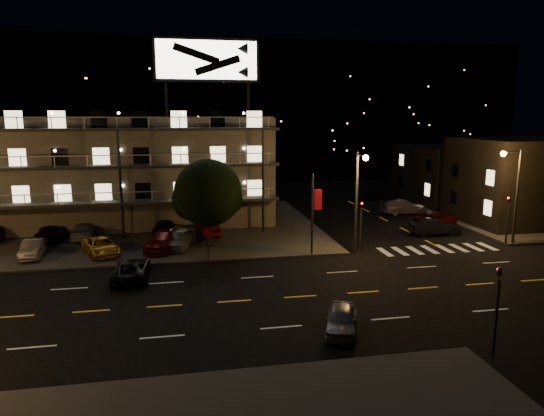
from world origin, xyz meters
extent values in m
plane|color=black|center=(0.00, 0.00, 0.00)|extent=(140.00, 140.00, 0.00)
cube|color=#3D3D3B|center=(-14.00, 20.00, 0.07)|extent=(44.00, 24.00, 0.15)
cube|color=#3D3D3B|center=(30.00, 20.00, 0.07)|extent=(16.00, 24.00, 0.15)
cube|color=#9C9A88|center=(-10.00, 24.00, 5.00)|extent=(28.00, 12.00, 10.00)
cube|color=#9C9A88|center=(-10.00, 24.00, 10.25)|extent=(28.00, 12.00, 0.50)
cube|color=#3D3D3B|center=(-10.00, 17.10, 3.15)|extent=(28.00, 1.80, 0.25)
cube|color=#3D3D3B|center=(-10.00, 17.10, 6.35)|extent=(28.00, 1.80, 0.25)
cube|color=#3D3D3B|center=(-10.00, 17.10, 9.55)|extent=(28.00, 1.80, 0.25)
cylinder|color=black|center=(-6.00, 22.00, 12.25)|extent=(0.36, 0.36, 3.50)
cylinder|color=black|center=(2.00, 22.00, 12.25)|extent=(0.36, 0.36, 3.50)
cube|color=black|center=(-2.00, 22.00, 16.00)|extent=(10.20, 0.50, 4.20)
cube|color=white|center=(-2.00, 21.70, 16.00)|extent=(9.60, 0.06, 3.60)
cube|color=black|center=(30.00, 16.00, 4.25)|extent=(14.00, 10.00, 8.50)
cube|color=black|center=(30.00, 28.00, 3.50)|extent=(14.00, 12.00, 7.00)
cube|color=black|center=(0.00, 70.00, 12.00)|extent=(120.00, 20.00, 24.00)
cylinder|color=#2D2D30|center=(8.50, 8.30, 4.00)|extent=(0.20, 0.20, 8.00)
cylinder|color=#2D2D30|center=(8.50, 7.50, 7.80)|extent=(0.12, 1.80, 0.12)
sphere|color=#EF983B|center=(8.50, 6.70, 7.70)|extent=(0.44, 0.44, 0.44)
cylinder|color=#2D2D30|center=(22.50, 8.30, 4.00)|extent=(0.20, 0.20, 8.00)
cylinder|color=#2D2D30|center=(21.70, 8.30, 7.80)|extent=(1.80, 0.12, 0.12)
sphere|color=#EF983B|center=(20.90, 8.30, 7.70)|extent=(0.44, 0.44, 0.44)
cylinder|color=#2D2D30|center=(9.00, 8.50, 1.80)|extent=(0.14, 0.14, 3.60)
imported|color=black|center=(9.00, 8.50, 4.10)|extent=(0.20, 0.16, 1.00)
sphere|color=#FF0C0C|center=(9.00, 8.38, 4.00)|extent=(0.14, 0.14, 0.14)
cylinder|color=#2D2D30|center=(9.00, -8.50, 1.80)|extent=(0.14, 0.14, 3.60)
imported|color=black|center=(9.00, -8.50, 4.10)|extent=(0.20, 0.16, 1.00)
sphere|color=#FF0C0C|center=(9.00, -8.38, 4.00)|extent=(0.14, 0.14, 0.14)
cylinder|color=#2D2D30|center=(22.00, 8.50, 1.80)|extent=(0.14, 0.14, 3.60)
imported|color=black|center=(22.00, 8.50, 4.10)|extent=(0.16, 0.20, 1.00)
sphere|color=#FF0C0C|center=(21.88, 8.50, 4.00)|extent=(0.14, 0.14, 0.14)
cylinder|color=#2D2D30|center=(5.00, 8.40, 3.20)|extent=(0.16, 0.16, 6.40)
cube|color=#A50B1F|center=(5.45, 8.40, 4.40)|extent=(0.60, 0.04, 1.60)
cylinder|color=#2D2D30|center=(-3.00, 8.60, 1.10)|extent=(0.08, 0.08, 2.20)
cylinder|color=#A50B1F|center=(-3.00, 8.55, 2.15)|extent=(0.91, 0.04, 0.91)
cylinder|color=black|center=(-2.72, 12.17, 1.42)|extent=(0.53, 0.53, 2.54)
sphere|color=black|center=(-2.72, 12.17, 4.59)|extent=(5.50, 5.50, 5.50)
sphere|color=black|center=(-3.99, 12.59, 3.95)|extent=(3.38, 3.38, 3.38)
sphere|color=black|center=(-1.56, 11.74, 4.17)|extent=(3.17, 3.17, 3.17)
imported|color=gray|center=(-16.10, 11.42, 0.80)|extent=(1.60, 4.02, 1.30)
imported|color=#C39512|center=(-11.13, 11.21, 0.80)|extent=(3.71, 5.11, 1.29)
imported|color=#510B0E|center=(-6.35, 11.88, 0.91)|extent=(3.49, 5.60, 1.51)
imported|color=gray|center=(-5.15, 11.99, 0.91)|extent=(3.06, 4.78, 1.52)
imported|color=black|center=(-16.06, 16.54, 0.80)|extent=(2.65, 4.90, 1.30)
imported|color=gray|center=(-13.32, 16.63, 0.85)|extent=(2.26, 4.91, 1.39)
imported|color=black|center=(-6.43, 17.50, 0.79)|extent=(2.37, 3.98, 1.27)
imported|color=#510B0E|center=(-2.70, 15.72, 0.89)|extent=(2.15, 4.68, 1.49)
imported|color=black|center=(17.74, 12.65, 0.74)|extent=(4.54, 1.73, 1.48)
imported|color=#510B0E|center=(20.01, 16.31, 0.64)|extent=(5.01, 3.45, 1.27)
imported|color=gray|center=(19.38, 22.44, 0.77)|extent=(5.45, 2.57, 1.54)
imported|color=black|center=(20.60, 31.33, 0.70)|extent=(4.17, 1.81, 1.40)
imported|color=gray|center=(2.90, -4.97, 0.64)|extent=(2.78, 4.04, 1.28)
imported|color=black|center=(-8.29, 5.28, 0.68)|extent=(2.38, 4.94, 1.36)
camera|label=1|loc=(-4.79, -26.88, 10.74)|focal=32.00mm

